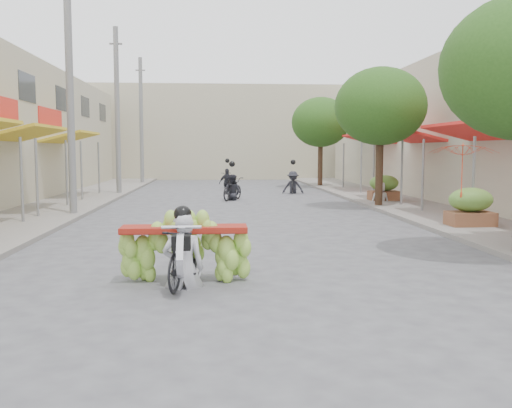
# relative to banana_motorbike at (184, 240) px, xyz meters

# --- Properties ---
(ground) EXTENTS (120.00, 120.00, 0.00)m
(ground) POSITION_rel_banana_motorbike_xyz_m (1.27, -2.14, -0.73)
(ground) COLOR #57575C
(ground) RESTS_ON ground
(sidewalk_left) EXTENTS (4.00, 60.00, 0.12)m
(sidewalk_left) POSITION_rel_banana_motorbike_xyz_m (-5.73, 12.86, -0.67)
(sidewalk_left) COLOR gray
(sidewalk_left) RESTS_ON ground
(sidewalk_right) EXTENTS (4.00, 60.00, 0.12)m
(sidewalk_right) POSITION_rel_banana_motorbike_xyz_m (8.27, 12.86, -0.67)
(sidewalk_right) COLOR gray
(sidewalk_right) RESTS_ON ground
(far_building) EXTENTS (20.00, 6.00, 7.00)m
(far_building) POSITION_rel_banana_motorbike_xyz_m (1.27, 35.86, 2.77)
(far_building) COLOR #B5AD8F
(far_building) RESTS_ON ground
(utility_pole_mid) EXTENTS (0.60, 0.24, 8.00)m
(utility_pole_mid) POSITION_rel_banana_motorbike_xyz_m (-4.13, 9.86, 3.29)
(utility_pole_mid) COLOR slate
(utility_pole_mid) RESTS_ON ground
(utility_pole_far) EXTENTS (0.60, 0.24, 8.00)m
(utility_pole_far) POSITION_rel_banana_motorbike_xyz_m (-4.13, 18.86, 3.29)
(utility_pole_far) COLOR slate
(utility_pole_far) RESTS_ON ground
(utility_pole_back) EXTENTS (0.60, 0.24, 8.00)m
(utility_pole_back) POSITION_rel_banana_motorbike_xyz_m (-4.13, 27.86, 3.29)
(utility_pole_back) COLOR slate
(utility_pole_back) RESTS_ON ground
(street_tree_mid) EXTENTS (3.40, 3.40, 5.25)m
(street_tree_mid) POSITION_rel_banana_motorbike_xyz_m (6.67, 11.86, 3.05)
(street_tree_mid) COLOR #3A2719
(street_tree_mid) RESTS_ON ground
(street_tree_far) EXTENTS (3.40, 3.40, 5.25)m
(street_tree_far) POSITION_rel_banana_motorbike_xyz_m (6.67, 23.86, 3.05)
(street_tree_far) COLOR #3A2719
(street_tree_far) RESTS_ON ground
(produce_crate_mid) EXTENTS (1.20, 0.88, 1.16)m
(produce_crate_mid) POSITION_rel_banana_motorbike_xyz_m (7.47, 5.86, -0.02)
(produce_crate_mid) COLOR brown
(produce_crate_mid) RESTS_ON ground
(produce_crate_far) EXTENTS (1.20, 0.88, 1.16)m
(produce_crate_far) POSITION_rel_banana_motorbike_xyz_m (7.47, 13.86, -0.02)
(produce_crate_far) COLOR brown
(produce_crate_far) RESTS_ON ground
(banana_motorbike) EXTENTS (2.20, 1.85, 2.22)m
(banana_motorbike) POSITION_rel_banana_motorbike_xyz_m (0.00, 0.00, 0.00)
(banana_motorbike) COLOR black
(banana_motorbike) RESTS_ON ground
(market_umbrella) EXTENTS (1.86, 1.86, 1.61)m
(market_umbrella) POSITION_rel_banana_motorbike_xyz_m (7.07, 5.54, 1.67)
(market_umbrella) COLOR red
(market_umbrella) RESTS_ON ground
(pedestrian) EXTENTS (0.82, 0.52, 1.59)m
(pedestrian) POSITION_rel_banana_motorbike_xyz_m (7.18, 13.42, 0.18)
(pedestrian) COLOR silver
(pedestrian) RESTS_ON ground
(bg_motorbike_a) EXTENTS (1.32, 1.85, 1.95)m
(bg_motorbike_a) POSITION_rel_banana_motorbike_xyz_m (1.26, 15.66, -0.00)
(bg_motorbike_a) COLOR black
(bg_motorbike_a) RESTS_ON ground
(bg_motorbike_b) EXTENTS (1.14, 1.72, 1.95)m
(bg_motorbike_b) POSITION_rel_banana_motorbike_xyz_m (4.43, 19.27, 0.12)
(bg_motorbike_b) COLOR black
(bg_motorbike_b) RESTS_ON ground
(bg_motorbike_c) EXTENTS (1.04, 1.63, 1.95)m
(bg_motorbike_c) POSITION_rel_banana_motorbike_xyz_m (1.23, 23.47, 0.07)
(bg_motorbike_c) COLOR black
(bg_motorbike_c) RESTS_ON ground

